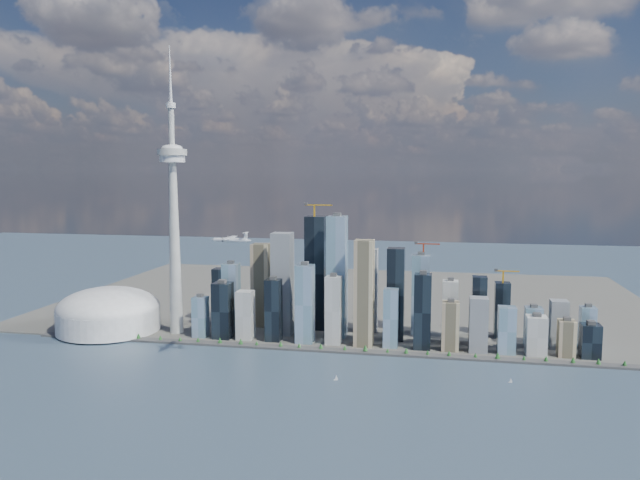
% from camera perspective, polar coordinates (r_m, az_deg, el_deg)
% --- Properties ---
extents(ground, '(4000.00, 4000.00, 0.00)m').
position_cam_1_polar(ground, '(899.51, -3.13, -14.55)').
color(ground, '#304755').
rests_on(ground, ground).
extents(seawall, '(1100.00, 22.00, 4.00)m').
position_cam_1_polar(seawall, '(1130.14, 0.02, -10.00)').
color(seawall, '#383838').
rests_on(seawall, ground).
extents(land, '(1400.00, 900.00, 3.00)m').
position_cam_1_polar(land, '(1561.23, 3.19, -5.41)').
color(land, '#4C4C47').
rests_on(land, ground).
extents(shoreline_trees, '(960.53, 7.20, 8.80)m').
position_cam_1_polar(shoreline_trees, '(1128.24, 0.02, -9.67)').
color(shoreline_trees, '#3F2D1E').
rests_on(shoreline_trees, seawall).
extents(skyscraper_cluster, '(736.00, 142.00, 253.48)m').
position_cam_1_polar(skyscraper_cluster, '(1185.38, 3.67, -5.42)').
color(skyscraper_cluster, black).
rests_on(skyscraper_cluster, land).
extents(needle_tower, '(56.00, 56.00, 550.50)m').
position_cam_1_polar(needle_tower, '(1235.95, -13.23, 2.28)').
color(needle_tower, gray).
rests_on(needle_tower, land).
extents(dome_stadium, '(200.00, 200.00, 86.00)m').
position_cam_1_polar(dome_stadium, '(1318.86, -18.78, -6.27)').
color(dome_stadium, silver).
rests_on(dome_stadium, land).
extents(airplane, '(65.30, 57.63, 15.97)m').
position_cam_1_polar(airplane, '(985.36, -8.14, 0.05)').
color(airplane, silver).
rests_on(airplane, ground).
extents(sailboat_west, '(6.88, 2.22, 9.54)m').
position_cam_1_polar(sailboat_west, '(981.52, 1.48, -12.52)').
color(sailboat_west, silver).
rests_on(sailboat_west, ground).
extents(sailboat_east, '(6.01, 1.76, 8.36)m').
position_cam_1_polar(sailboat_east, '(1013.24, 17.03, -12.22)').
color(sailboat_east, silver).
rests_on(sailboat_east, ground).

